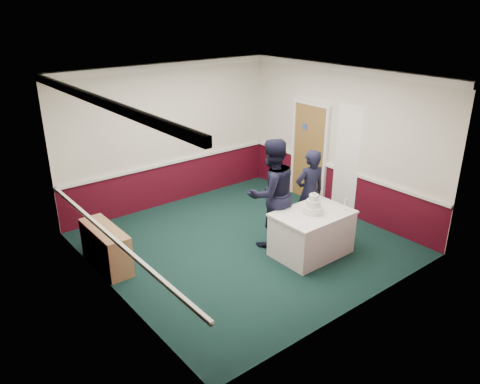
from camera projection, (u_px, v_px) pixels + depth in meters
ground at (244, 243)px, 8.57m from camera, size 5.00×5.00×0.00m
room_shell at (227, 132)px, 8.32m from camera, size 5.00×5.00×3.00m
sideboard at (106, 247)px, 7.73m from camera, size 0.41×1.20×0.70m
cake_table at (312, 233)px, 8.09m from camera, size 1.32×0.92×0.79m
wedding_cake at (313, 207)px, 7.90m from camera, size 0.35×0.35×0.36m
cake_knife at (321, 217)px, 7.78m from camera, size 0.10×0.21×0.00m
champagne_flute at (346, 203)px, 7.98m from camera, size 0.05×0.05×0.21m
person_man at (271, 193)px, 8.21m from camera, size 1.05×0.87×1.98m
person_woman at (310, 193)px, 8.63m from camera, size 0.68×0.52×1.67m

